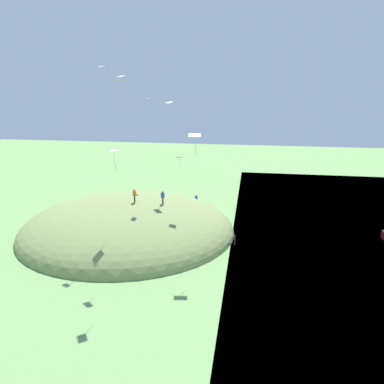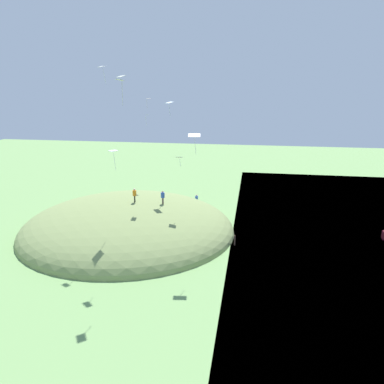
{
  "view_description": "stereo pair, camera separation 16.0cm",
  "coord_description": "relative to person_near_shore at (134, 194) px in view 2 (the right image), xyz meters",
  "views": [
    {
      "loc": [
        -7.67,
        37.7,
        17.34
      ],
      "look_at": [
        -0.99,
        -3.0,
        5.66
      ],
      "focal_mm": 34.21,
      "sensor_mm": 36.0,
      "label": 1
    },
    {
      "loc": [
        -7.83,
        37.67,
        17.34
      ],
      "look_at": [
        -0.99,
        -3.0,
        5.66
      ],
      "focal_mm": 34.21,
      "sensor_mm": 36.0,
      "label": 2
    }
  ],
  "objects": [
    {
      "name": "ground_plane",
      "position": [
        -6.27,
        3.61,
        -4.94
      ],
      "size": [
        160.0,
        160.0,
        0.0
      ],
      "primitive_type": "plane",
      "color": "#6E9856"
    },
    {
      "name": "grass_hill",
      "position": [
        1.06,
        -0.17,
        -4.94
      ],
      "size": [
        26.78,
        25.95,
        7.73
      ],
      "primitive_type": "ellipsoid",
      "color": "#798B51",
      "rests_on": "ground_plane"
    },
    {
      "name": "person_near_shore",
      "position": [
        0.0,
        0.0,
        0.0
      ],
      "size": [
        0.53,
        0.53,
        1.75
      ],
      "rotation": [
        0.0,
        0.0,
        4.89
      ],
      "color": "black",
      "rests_on": "grass_hill"
    },
    {
      "name": "person_on_hilltop",
      "position": [
        -5.87,
        -11.92,
        -3.89
      ],
      "size": [
        0.48,
        0.48,
        1.69
      ],
      "rotation": [
        0.0,
        0.0,
        6.2
      ],
      "color": "#21284E",
      "rests_on": "ground_plane"
    },
    {
      "name": "person_watching_kites",
      "position": [
        -3.41,
        -0.57,
        -0.27
      ],
      "size": [
        0.64,
        0.64,
        1.66
      ],
      "rotation": [
        0.0,
        0.0,
        2.13
      ],
      "color": "brown",
      "rests_on": "grass_hill"
    },
    {
      "name": "kite_0",
      "position": [
        -8.47,
        6.45,
        8.01
      ],
      "size": [
        1.25,
        0.93,
        2.04
      ],
      "color": "white"
    },
    {
      "name": "kite_1",
      "position": [
        -1.06,
        5.5,
        13.47
      ],
      "size": [
        1.05,
        1.02,
        1.76
      ],
      "color": "silver"
    },
    {
      "name": "kite_2",
      "position": [
        -5.83,
        0.9,
        4.81
      ],
      "size": [
        0.83,
        0.62,
        1.14
      ],
      "color": "white"
    },
    {
      "name": "kite_3",
      "position": [
        -2.5,
        9.81,
        12.98
      ],
      "size": [
        1.03,
        1.11,
        2.27
      ],
      "color": "silver"
    },
    {
      "name": "kite_4",
      "position": [
        0.9,
        -9.21,
        8.75
      ],
      "size": [
        0.77,
        0.79,
        1.51
      ],
      "color": "white"
    },
    {
      "name": "kite_5",
      "position": [
        0.13,
        5.69,
        6.09
      ],
      "size": [
        1.0,
        1.09,
        2.13
      ],
      "color": "white"
    },
    {
      "name": "kite_6",
      "position": [
        -3.44,
        -5.01,
        10.65
      ],
      "size": [
        1.31,
        1.35,
        1.96
      ],
      "color": "white"
    },
    {
      "name": "kite_7",
      "position": [
        -1.43,
        -2.55,
        11.2
      ],
      "size": [
        0.58,
        0.8,
        1.18
      ],
      "color": "silver"
    },
    {
      "name": "kite_8",
      "position": [
        2.21,
        2.27,
        14.52
      ],
      "size": [
        0.91,
        0.83,
        1.91
      ],
      "color": "white"
    },
    {
      "name": "mooring_post",
      "position": [
        -12.51,
        2.3,
        -4.32
      ],
      "size": [
        0.14,
        0.14,
        1.23
      ],
      "primitive_type": "cylinder",
      "color": "brown",
      "rests_on": "ground_plane"
    }
  ]
}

